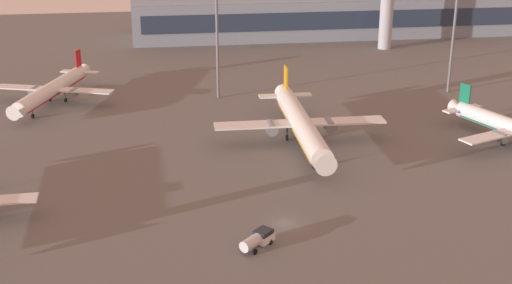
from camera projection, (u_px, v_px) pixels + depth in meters
ground_plane at (285, 223)px, 111.36m from camera, size 416.00×416.00×0.00m
terminal_building at (338, 13)px, 249.33m from camera, size 148.43×22.40×16.40m
airplane_taxiway_distant at (301, 123)px, 144.46m from camera, size 36.72×47.25×12.15m
airplane_terminal_side at (53, 89)px, 171.35m from camera, size 30.51×38.79×10.21m
fuel_truck at (258, 239)px, 103.59m from camera, size 5.98×5.89×2.35m
apron_light_east at (217, 36)px, 172.01m from camera, size 4.80×0.90×28.83m
apron_light_west at (454, 32)px, 177.06m from camera, size 4.80×0.90×28.43m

